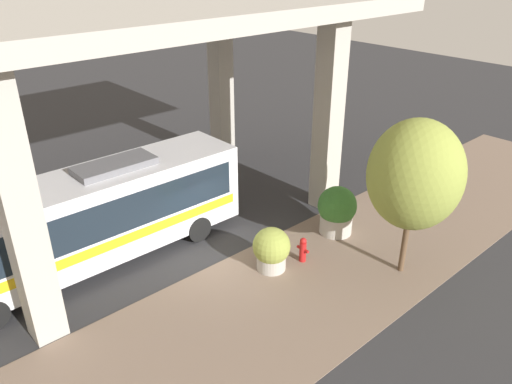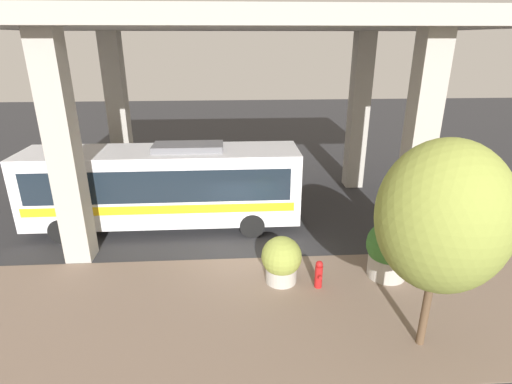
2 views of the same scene
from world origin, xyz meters
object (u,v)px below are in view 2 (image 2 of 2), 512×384
object	(u,v)px
bus	(163,184)
street_tree_near	(443,217)
fire_hydrant	(319,274)
planter_front	(281,260)
planter_middle	(389,250)

from	to	relation	value
bus	street_tree_near	xyz separation A→B (m)	(-7.48, -7.66, 1.72)
fire_hydrant	planter_front	bearing A→B (deg)	70.14
planter_front	bus	bearing A→B (deg)	44.82
planter_front	street_tree_near	xyz separation A→B (m)	(-3.10, -3.30, 2.87)
planter_middle	planter_front	bearing A→B (deg)	91.59
street_tree_near	planter_middle	bearing A→B (deg)	-4.97
planter_front	street_tree_near	size ratio (longest dim) A/B	0.29
fire_hydrant	street_tree_near	size ratio (longest dim) A/B	0.18
fire_hydrant	planter_front	size ratio (longest dim) A/B	0.61
fire_hydrant	street_tree_near	xyz separation A→B (m)	(-2.68, -2.15, 3.18)
planter_middle	street_tree_near	bearing A→B (deg)	175.03
fire_hydrant	planter_middle	world-z (taller)	planter_middle
bus	planter_middle	size ratio (longest dim) A/B	5.63
planter_front	street_tree_near	world-z (taller)	street_tree_near
planter_front	planter_middle	distance (m)	3.59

